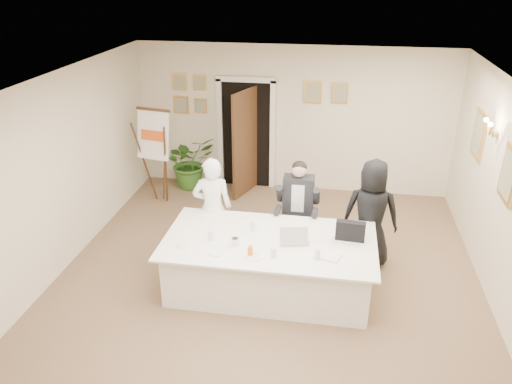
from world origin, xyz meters
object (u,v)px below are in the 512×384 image
object	(u,v)px
oj_glass	(250,251)
laptop	(295,231)
laptop_bag	(350,231)
steel_jug	(235,242)
seated_man	(298,206)
flip_chart	(158,161)
potted_palm	(190,162)
standing_woman	(371,214)
conference_table	(269,264)
paper_stack	(327,256)
standing_man	(213,208)

from	to	relation	value
oj_glass	laptop	bearing A→B (deg)	42.41
laptop_bag	steel_jug	distance (m)	1.53
laptop_bag	oj_glass	distance (m)	1.38
seated_man	steel_jug	distance (m)	1.52
flip_chart	potted_palm	distance (m)	0.91
flip_chart	potted_palm	xyz separation A→B (m)	(0.36, 0.78, -0.30)
laptop	flip_chart	bearing A→B (deg)	127.32
steel_jug	laptop_bag	bearing A→B (deg)	15.08
seated_man	flip_chart	size ratio (longest dim) A/B	0.83
seated_man	oj_glass	world-z (taller)	seated_man
standing_woman	laptop_bag	distance (m)	0.79
conference_table	steel_jug	world-z (taller)	steel_jug
laptop_bag	flip_chart	bearing A→B (deg)	151.52
seated_man	paper_stack	xyz separation A→B (m)	(0.50, -1.43, 0.05)
laptop	standing_woman	bearing A→B (deg)	28.57
steel_jug	laptop	bearing A→B (deg)	18.99
flip_chart	potted_palm	size ratio (longest dim) A/B	1.70
seated_man	standing_woman	bearing A→B (deg)	-14.07
standing_man	paper_stack	bearing A→B (deg)	138.21
standing_woman	potted_palm	xyz separation A→B (m)	(-3.41, 2.30, -0.30)
seated_man	potted_palm	xyz separation A→B (m)	(-2.33, 2.08, -0.22)
conference_table	standing_man	size ratio (longest dim) A/B	1.76
seated_man	oj_glass	bearing A→B (deg)	-108.90
flip_chart	laptop_bag	bearing A→B (deg)	-32.96
standing_woman	potted_palm	world-z (taller)	standing_woman
laptop_bag	paper_stack	world-z (taller)	laptop_bag
flip_chart	oj_glass	bearing A→B (deg)	-52.00
conference_table	paper_stack	xyz separation A→B (m)	(0.77, -0.29, 0.40)
flip_chart	standing_woman	world-z (taller)	flip_chart
paper_stack	steel_jug	xyz separation A→B (m)	(-1.19, 0.08, 0.04)
laptop_bag	conference_table	bearing A→B (deg)	-165.83
paper_stack	steel_jug	distance (m)	1.20
oj_glass	flip_chart	bearing A→B (deg)	128.00
potted_palm	laptop_bag	xyz separation A→B (m)	(3.11, -3.03, 0.39)
flip_chart	standing_woman	bearing A→B (deg)	-21.94
seated_man	paper_stack	world-z (taller)	seated_man
potted_palm	oj_glass	xyz separation A→B (m)	(1.87, -3.64, 0.32)
conference_table	laptop_bag	world-z (taller)	laptop_bag
standing_man	potted_palm	size ratio (longest dim) A/B	1.53
seated_man	steel_jug	bearing A→B (deg)	-119.82
standing_man	paper_stack	size ratio (longest dim) A/B	5.06
seated_man	laptop_bag	xyz separation A→B (m)	(0.78, -0.95, 0.17)
paper_stack	seated_man	bearing A→B (deg)	109.22
standing_man	laptop	xyz separation A→B (m)	(1.29, -0.70, 0.11)
standing_man	steel_jug	distance (m)	1.10
standing_man	laptop_bag	size ratio (longest dim) A/B	4.16
seated_man	potted_palm	distance (m)	3.13
seated_man	standing_woman	xyz separation A→B (m)	(1.08, -0.22, 0.08)
seated_man	standing_man	bearing A→B (deg)	-164.81
steel_jug	paper_stack	bearing A→B (deg)	-3.71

